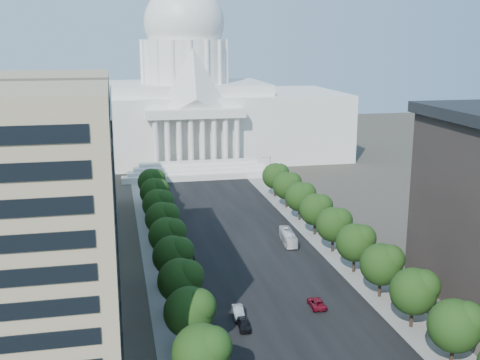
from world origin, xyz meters
TOP-DOWN VIEW (x-y plane):
  - road_asphalt at (0.00, 90.00)m, footprint 30.00×260.00m
  - sidewalk_left at (-19.00, 90.00)m, footprint 8.00×260.00m
  - sidewalk_right at (19.00, 90.00)m, footprint 8.00×260.00m
  - capitol at (0.00, 184.89)m, footprint 120.00×56.00m
  - office_block_left_far at (-48.00, 100.00)m, footprint 38.00×52.00m
  - tree_l_b at (-17.66, 23.81)m, footprint 7.79×7.60m
  - tree_l_c at (-17.66, 35.81)m, footprint 7.79×7.60m
  - tree_l_d at (-17.66, 47.81)m, footprint 7.79×7.60m
  - tree_l_e at (-17.66, 59.81)m, footprint 7.79×7.60m
  - tree_l_f at (-17.66, 71.81)m, footprint 7.79×7.60m
  - tree_l_g at (-17.66, 83.81)m, footprint 7.79×7.60m
  - tree_l_h at (-17.66, 95.81)m, footprint 7.79×7.60m
  - tree_l_i at (-17.66, 107.81)m, footprint 7.79×7.60m
  - tree_l_j at (-17.66, 119.81)m, footprint 7.79×7.60m
  - tree_r_b at (18.34, 23.81)m, footprint 7.79×7.60m
  - tree_r_c at (18.34, 35.81)m, footprint 7.79×7.60m
  - tree_r_d at (18.34, 47.81)m, footprint 7.79×7.60m
  - tree_r_e at (18.34, 59.81)m, footprint 7.79×7.60m
  - tree_r_f at (18.34, 71.81)m, footprint 7.79×7.60m
  - tree_r_g at (18.34, 83.81)m, footprint 7.79×7.60m
  - tree_r_h at (18.34, 95.81)m, footprint 7.79×7.60m
  - tree_r_i at (18.34, 107.81)m, footprint 7.79×7.60m
  - tree_r_j at (18.34, 119.81)m, footprint 7.79×7.60m
  - streetlight_b at (19.90, 35.00)m, footprint 2.61×0.44m
  - streetlight_c at (19.90, 60.00)m, footprint 2.61×0.44m
  - streetlight_d at (19.90, 85.00)m, footprint 2.61×0.44m
  - streetlight_e at (19.90, 110.00)m, footprint 2.61×0.44m
  - streetlight_f at (19.90, 135.00)m, footprint 2.61×0.44m
  - car_dark_a at (-8.65, 40.89)m, footprint 2.08×4.69m
  - car_silver at (-8.64, 45.40)m, footprint 2.08×5.07m
  - car_red at (5.44, 46.15)m, footprint 2.63×5.36m
  - car_dark_b at (-13.50, 70.61)m, footprint 2.74×5.80m
  - city_bus at (10.06, 79.28)m, footprint 3.44×10.62m

SIDE VIEW (x-z plane):
  - road_asphalt at x=0.00m, z-range -0.01..0.01m
  - sidewalk_left at x=-19.00m, z-range -0.01..0.01m
  - sidewalk_right at x=19.00m, z-range -0.01..0.01m
  - car_red at x=5.44m, z-range 0.00..1.46m
  - car_dark_a at x=-8.65m, z-range 0.00..1.57m
  - car_silver at x=-8.64m, z-range 0.00..1.63m
  - car_dark_b at x=-13.50m, z-range 0.00..1.64m
  - city_bus at x=10.06m, z-range 0.00..2.91m
  - streetlight_b at x=19.90m, z-range 1.32..10.32m
  - streetlight_c at x=19.90m, z-range 1.32..10.32m
  - streetlight_d at x=19.90m, z-range 1.32..10.32m
  - streetlight_e at x=19.90m, z-range 1.32..10.32m
  - streetlight_f at x=19.90m, z-range 1.32..10.32m
  - tree_l_b at x=-17.66m, z-range 1.47..11.44m
  - tree_l_c at x=-17.66m, z-range 1.47..11.44m
  - tree_l_d at x=-17.66m, z-range 1.47..11.44m
  - tree_l_e at x=-17.66m, z-range 1.47..11.44m
  - tree_l_f at x=-17.66m, z-range 1.47..11.44m
  - tree_l_g at x=-17.66m, z-range 1.47..11.44m
  - tree_l_h at x=-17.66m, z-range 1.47..11.44m
  - tree_l_i at x=-17.66m, z-range 1.47..11.44m
  - tree_l_j at x=-17.66m, z-range 1.47..11.44m
  - tree_r_b at x=18.34m, z-range 1.47..11.44m
  - tree_r_c at x=18.34m, z-range 1.47..11.44m
  - tree_r_d at x=18.34m, z-range 1.47..11.44m
  - tree_r_e at x=18.34m, z-range 1.47..11.44m
  - tree_r_f at x=18.34m, z-range 1.47..11.44m
  - tree_r_g at x=18.34m, z-range 1.47..11.44m
  - tree_r_h at x=18.34m, z-range 1.47..11.44m
  - tree_r_i at x=18.34m, z-range 1.47..11.44m
  - tree_r_j at x=18.34m, z-range 1.47..11.44m
  - office_block_left_far at x=-48.00m, z-range 0.00..30.00m
  - capitol at x=0.00m, z-range -16.49..56.51m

